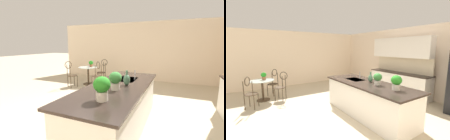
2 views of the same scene
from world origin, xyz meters
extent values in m
plane|color=beige|center=(0.00, 0.00, 0.00)|extent=(40.00, 40.00, 0.00)
cube|color=beige|center=(0.00, 3.66, 1.35)|extent=(9.00, 0.12, 2.70)
cube|color=beige|center=(-4.26, 0.00, 1.35)|extent=(0.12, 7.80, 2.70)
cube|color=white|center=(0.30, 0.85, 0.44)|extent=(2.70, 0.96, 0.88)
cube|color=#2D231E|center=(0.30, 0.85, 0.90)|extent=(2.80, 1.06, 0.04)
cube|color=#B2B5BA|center=(-0.25, 0.85, 0.91)|extent=(0.56, 0.40, 0.03)
cube|color=white|center=(-0.40, 3.20, 0.44)|extent=(2.40, 0.60, 0.88)
cube|color=#2D231E|center=(-0.40, 3.20, 0.90)|extent=(2.44, 0.64, 0.04)
cube|color=beige|center=(-0.40, 3.36, 1.22)|extent=(2.40, 0.04, 0.60)
cube|color=white|center=(-0.40, 3.18, 1.90)|extent=(2.40, 0.36, 0.76)
cylinder|color=#3D2D1E|center=(-2.51, -1.56, 0.01)|extent=(0.44, 0.44, 0.03)
cylinder|color=#3D2D1E|center=(-2.51, -1.56, 0.38)|extent=(0.07, 0.07, 0.69)
cylinder|color=#B2C6C1|center=(-2.51, -1.56, 0.73)|extent=(0.80, 0.80, 0.01)
cylinder|color=#3D2D1E|center=(-2.21, -1.21, 0.23)|extent=(0.03, 0.03, 0.45)
cylinder|color=#3D2D1E|center=(-2.44, -1.05, 0.23)|extent=(0.03, 0.03, 0.45)
cylinder|color=#3D2D1E|center=(-2.05, -0.98, 0.23)|extent=(0.03, 0.03, 0.45)
cylinder|color=#3D2D1E|center=(-2.28, -0.82, 0.23)|extent=(0.03, 0.03, 0.45)
cylinder|color=#3D2D1E|center=(-2.24, -1.01, 0.46)|extent=(0.53, 0.53, 0.02)
cylinder|color=#3D2D1E|center=(-2.05, -0.96, 0.68)|extent=(0.03, 0.03, 0.45)
cylinder|color=#3D2D1E|center=(-2.26, -0.82, 0.68)|extent=(0.03, 0.03, 0.45)
torus|color=#3D2D1E|center=(-2.16, -0.89, 0.90)|extent=(0.18, 0.25, 0.28)
cylinder|color=#3D2D1E|center=(-2.75, -1.18, 0.23)|extent=(0.03, 0.03, 0.45)
cylinder|color=#3D2D1E|center=(-2.96, -1.37, 0.23)|extent=(0.03, 0.03, 0.45)
cylinder|color=#3D2D1E|center=(-2.94, -0.97, 0.23)|extent=(0.03, 0.03, 0.45)
cylinder|color=#3D2D1E|center=(-3.15, -1.16, 0.23)|extent=(0.03, 0.03, 0.45)
cylinder|color=#3D2D1E|center=(-2.95, -1.17, 0.46)|extent=(0.54, 0.54, 0.02)
cylinder|color=#3D2D1E|center=(-2.95, -0.97, 0.68)|extent=(0.03, 0.03, 0.45)
cylinder|color=#3D2D1E|center=(-3.15, -1.15, 0.68)|extent=(0.03, 0.03, 0.45)
torus|color=#3D2D1E|center=(-3.05, -1.06, 0.90)|extent=(0.21, 0.23, 0.28)
cylinder|color=#3D2D1E|center=(-2.10, -1.99, 0.23)|extent=(0.03, 0.03, 0.45)
cylinder|color=#3D2D1E|center=(-1.97, -1.74, 0.23)|extent=(0.03, 0.03, 0.45)
cylinder|color=#3D2D1E|center=(-1.85, -2.12, 0.23)|extent=(0.03, 0.03, 0.45)
cylinder|color=#3D2D1E|center=(-1.72, -1.87, 0.23)|extent=(0.03, 0.03, 0.45)
cylinder|color=#3D2D1E|center=(-1.91, -1.93, 0.46)|extent=(0.51, 0.51, 0.02)
cylinder|color=#3D2D1E|center=(-1.84, -2.11, 0.68)|extent=(0.03, 0.03, 0.45)
cylinder|color=#3D2D1E|center=(-1.72, -1.88, 0.68)|extent=(0.03, 0.03, 0.45)
torus|color=#3D2D1E|center=(-1.78, -2.00, 0.90)|extent=(0.26, 0.15, 0.28)
cylinder|color=#B2B5BA|center=(-0.25, 1.03, 1.03)|extent=(0.02, 0.02, 0.22)
cylinder|color=#9E603D|center=(-2.63, -1.49, 0.79)|extent=(0.13, 0.13, 0.10)
ellipsoid|color=#21841E|center=(-2.63, -1.49, 0.92)|extent=(0.19, 0.19, 0.17)
cylinder|color=beige|center=(1.15, 0.93, 0.99)|extent=(0.17, 0.17, 0.13)
ellipsoid|color=#2A8924|center=(1.15, 0.93, 1.15)|extent=(0.24, 0.24, 0.22)
cylinder|color=beige|center=(0.60, 0.91, 0.98)|extent=(0.15, 0.15, 0.12)
ellipsoid|color=#378038|center=(0.60, 0.91, 1.13)|extent=(0.22, 0.22, 0.20)
ellipsoid|color=#4C7A5B|center=(0.25, 1.00, 1.02)|extent=(0.13, 0.13, 0.21)
cylinder|color=#4C7A5B|center=(0.25, 1.00, 1.17)|extent=(0.04, 0.04, 0.08)
camera|label=1|loc=(2.97, 1.85, 1.70)|focal=24.64mm
camera|label=2|loc=(3.21, -1.92, 1.88)|focal=23.33mm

